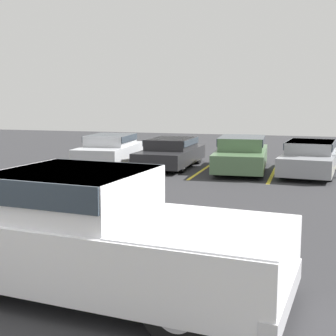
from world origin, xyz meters
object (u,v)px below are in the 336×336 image
pickup_truck (93,233)px  parked_sedan_d (310,157)px  parked_sedan_c (242,153)px  wheel_stop_curb (306,161)px  parked_sedan_a (110,149)px  parked_sedan_b (171,152)px

pickup_truck → parked_sedan_d: bearing=81.5°
parked_sedan_c → wheel_stop_curb: 3.95m
pickup_truck → parked_sedan_a: bearing=118.0°
parked_sedan_a → wheel_stop_curb: size_ratio=2.71×
wheel_stop_curb → parked_sedan_a: bearing=-159.5°
parked_sedan_a → pickup_truck: bearing=18.1°
pickup_truck → parked_sedan_a: (-5.03, 12.06, -0.20)m
parked_sedan_d → wheel_stop_curb: parked_sedan_d is taller
wheel_stop_curb → parked_sedan_d: bearing=-87.5°
wheel_stop_curb → parked_sedan_c: bearing=-127.0°
parked_sedan_d → parked_sedan_b: bearing=-86.6°
parked_sedan_d → wheel_stop_curb: size_ratio=2.87×
pickup_truck → parked_sedan_d: pickup_truck is taller
pickup_truck → parked_sedan_c: pickup_truck is taller
pickup_truck → parked_sedan_d: 12.22m
parked_sedan_c → parked_sedan_d: bearing=86.6°
wheel_stop_curb → parked_sedan_b: bearing=-150.8°
parked_sedan_b → parked_sedan_d: 5.33m
pickup_truck → parked_sedan_b: pickup_truck is taller
parked_sedan_a → parked_sedan_d: bearing=84.1°
parked_sedan_c → wheel_stop_curb: (2.34, 3.11, -0.62)m
parked_sedan_a → wheel_stop_curb: 8.36m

